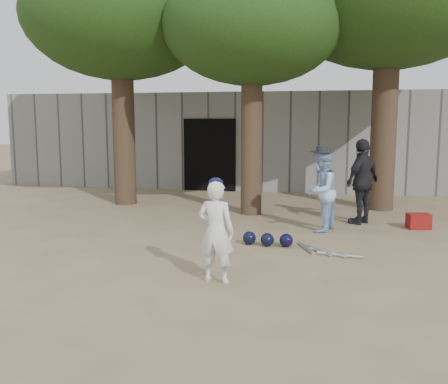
% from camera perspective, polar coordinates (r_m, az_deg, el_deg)
% --- Properties ---
extents(ground, '(70.00, 70.00, 0.00)m').
position_cam_1_polar(ground, '(7.68, -5.91, -7.94)').
color(ground, '#937C5E').
rests_on(ground, ground).
extents(boy_player, '(0.54, 0.39, 1.36)m').
position_cam_1_polar(boy_player, '(6.56, -0.93, -4.55)').
color(boy_player, white).
rests_on(boy_player, ground).
extents(spectator_blue, '(0.82, 0.92, 1.57)m').
position_cam_1_polar(spectator_blue, '(9.78, 11.03, 0.12)').
color(spectator_blue, '#98C0EB').
rests_on(spectator_blue, ground).
extents(spectator_dark, '(0.96, 1.09, 1.76)m').
position_cam_1_polar(spectator_dark, '(10.70, 15.54, 1.16)').
color(spectator_dark, black).
rests_on(spectator_dark, ground).
extents(red_bag, '(0.47, 0.39, 0.30)m').
position_cam_1_polar(red_bag, '(10.64, 21.34, -3.14)').
color(red_bag, maroon).
rests_on(red_bag, ground).
extents(back_building, '(16.00, 5.24, 3.00)m').
position_cam_1_polar(back_building, '(17.54, 4.04, 6.03)').
color(back_building, gray).
rests_on(back_building, ground).
extents(helmet_row, '(0.87, 0.30, 0.23)m').
position_cam_1_polar(helmet_row, '(8.59, 4.99, -5.41)').
color(helmet_row, black).
rests_on(helmet_row, ground).
extents(bat_pile, '(1.05, 0.83, 0.06)m').
position_cam_1_polar(bat_pile, '(8.29, 11.17, -6.66)').
color(bat_pile, silver).
rests_on(bat_pile, ground).
extents(tree_row, '(11.40, 5.80, 6.69)m').
position_cam_1_polar(tree_row, '(12.42, 4.53, 19.98)').
color(tree_row, brown).
rests_on(tree_row, ground).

